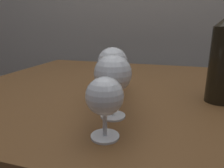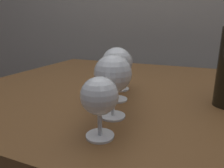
{
  "view_description": "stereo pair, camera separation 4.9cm",
  "coord_description": "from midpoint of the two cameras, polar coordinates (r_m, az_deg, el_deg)",
  "views": [
    {
      "loc": [
        0.13,
        -0.72,
        0.98
      ],
      "look_at": [
        -0.0,
        -0.27,
        0.85
      ],
      "focal_mm": 33.01,
      "sensor_mm": 36.0,
      "label": 1
    },
    {
      "loc": [
        0.18,
        -0.7,
        0.98
      ],
      "look_at": [
        -0.0,
        -0.27,
        0.85
      ],
      "focal_mm": 33.01,
      "sensor_mm": 36.0,
      "label": 2
    }
  ],
  "objects": [
    {
      "name": "dining_table",
      "position": [
        0.79,
        3.98,
        -7.35
      ],
      "size": [
        1.22,
        0.98,
        0.76
      ],
      "color": "brown",
      "rests_on": "ground_plane"
    },
    {
      "name": "wine_glass_empty",
      "position": [
        0.4,
        -5.6,
        -3.95
      ],
      "size": [
        0.08,
        0.08,
        0.13
      ],
      "color": "white",
      "rests_on": "dining_table"
    },
    {
      "name": "wine_glass_merlot",
      "position": [
        0.48,
        -2.9,
        2.55
      ],
      "size": [
        0.09,
        0.09,
        0.16
      ],
      "color": "white",
      "rests_on": "dining_table"
    },
    {
      "name": "wine_glass_cabernet",
      "position": [
        0.6,
        -2.19,
        5.66
      ],
      "size": [
        0.09,
        0.09,
        0.16
      ],
      "color": "white",
      "rests_on": "dining_table"
    },
    {
      "name": "wine_glass_rose",
      "position": [
        0.71,
        -1.76,
        5.74
      ],
      "size": [
        0.09,
        0.09,
        0.14
      ],
      "color": "white",
      "rests_on": "dining_table"
    },
    {
      "name": "wine_bottle",
      "position": [
        0.65,
        26.83,
        6.48
      ],
      "size": [
        0.08,
        0.08,
        0.33
      ],
      "color": "black",
      "rests_on": "dining_table"
    }
  ]
}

